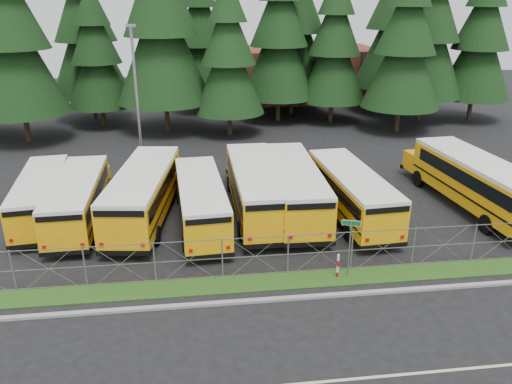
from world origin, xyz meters
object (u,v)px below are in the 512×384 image
Objects in this scene: striped_bollard at (338,266)px; bus_2 at (145,194)px; bus_1 at (79,200)px; bus_6 at (349,193)px; bus_0 at (43,197)px; bus_3 at (201,202)px; street_sign at (350,236)px; bus_4 at (255,189)px; bus_5 at (293,189)px; bus_east at (472,183)px; light_standard at (136,93)px.

bus_2 is at bearing 139.76° from striped_bollard.
bus_6 is at bearing -5.35° from bus_1.
bus_2 is (5.82, -0.77, 0.20)m from bus_0.
bus_3 is (3.10, -1.24, -0.15)m from bus_2.
bus_4 is at bearing 113.81° from street_sign.
street_sign is at bearing -79.78° from bus_5.
bus_3 is 9.16m from street_sign.
bus_1 reaches higher than bus_0.
bus_2 reaches higher than bus_5.
bus_6 is 0.90× the size of bus_east.
bus_3 is 0.86× the size of bus_east.
street_sign is (13.25, -7.54, 0.70)m from bus_1.
bus_4 is 5.40m from bus_6.
bus_1 is 0.99× the size of bus_3.
bus_6 is at bearing -14.17° from bus_5.
bus_5 reaches higher than bus_3.
bus_4 reaches higher than bus_5.
bus_2 is 3.35m from bus_3.
bus_1 is (2.20, -0.85, 0.05)m from bus_0.
light_standard is at bearing 120.51° from striped_bollard.
bus_east is (16.19, 0.49, 0.21)m from bus_3.
bus_3 is at bearing 132.87° from striped_bollard.
light_standard is at bearing 107.31° from bus_3.
bus_6 reaches higher than bus_3.
bus_6 is (17.43, -1.85, 0.12)m from bus_0.
striped_bollard is (14.94, -8.49, -0.69)m from bus_0.
bus_0 is 25.16m from bus_east.
bus_2 reaches higher than striped_bollard.
bus_0 is at bearing 177.37° from bus_5.
street_sign is at bearing 10.84° from striped_bollard.
bus_5 is 14.20m from light_standard.
bus_6 is at bearing 73.21° from street_sign.
light_standard is (-1.05, 9.54, 4.01)m from bus_2.
bus_1 is at bearing 172.37° from bus_6.
bus_3 reaches higher than bus_1.
bus_6 is at bearing -39.98° from light_standard.
bus_3 is at bearing 177.22° from bus_6.
bus_0 is 9.15m from bus_3.
street_sign is at bearing -31.25° from bus_1.
bus_4 is (9.92, 0.01, 0.15)m from bus_1.
bus_0 is at bearing 163.52° from bus_3.
light_standard reaches higher than bus_3.
bus_0 is at bearing 157.31° from bus_1.
bus_6 is (3.14, -0.87, -0.08)m from bus_5.
bus_1 is 10.79m from light_standard.
bus_6 reaches higher than street_sign.
bus_0 is 8.20× the size of striped_bollard.
bus_4 is 8.27m from street_sign.
bus_east reaches higher than bus_2.
bus_2 reaches higher than bus_0.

